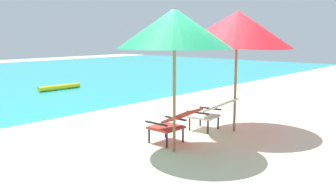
{
  "coord_description": "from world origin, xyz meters",
  "views": [
    {
      "loc": [
        -5.29,
        -4.42,
        1.9
      ],
      "look_at": [
        0.0,
        0.27,
        0.75
      ],
      "focal_mm": 38.97,
      "sensor_mm": 36.0,
      "label": 1
    }
  ],
  "objects_px": {
    "swim_buoy": "(60,87)",
    "beach_umbrella_left": "(174,28)",
    "lounge_chair_right": "(212,111)",
    "beach_umbrella_right": "(237,28)",
    "lounge_chair_left": "(174,122)"
  },
  "relations": [
    {
      "from": "swim_buoy",
      "to": "beach_umbrella_left",
      "type": "xyz_separation_m",
      "value": [
        -2.56,
        -7.5,
        1.91
      ]
    },
    {
      "from": "beach_umbrella_right",
      "to": "lounge_chair_left",
      "type": "bearing_deg",
      "value": 168.33
    },
    {
      "from": "swim_buoy",
      "to": "beach_umbrella_left",
      "type": "distance_m",
      "value": 8.15
    },
    {
      "from": "swim_buoy",
      "to": "beach_umbrella_right",
      "type": "bearing_deg",
      "value": -95.7
    },
    {
      "from": "beach_umbrella_left",
      "to": "beach_umbrella_right",
      "type": "height_order",
      "value": "beach_umbrella_right"
    },
    {
      "from": "lounge_chair_right",
      "to": "beach_umbrella_right",
      "type": "distance_m",
      "value": 1.69
    },
    {
      "from": "lounge_chair_left",
      "to": "beach_umbrella_right",
      "type": "relative_size",
      "value": 0.36
    },
    {
      "from": "lounge_chair_left",
      "to": "beach_umbrella_right",
      "type": "xyz_separation_m",
      "value": [
        1.5,
        -0.31,
        1.63
      ]
    },
    {
      "from": "swim_buoy",
      "to": "beach_umbrella_right",
      "type": "distance_m",
      "value": 7.82
    },
    {
      "from": "lounge_chair_left",
      "to": "swim_buoy",
      "type": "bearing_deg",
      "value": 72.67
    },
    {
      "from": "lounge_chair_left",
      "to": "beach_umbrella_left",
      "type": "distance_m",
      "value": 1.66
    },
    {
      "from": "lounge_chair_right",
      "to": "beach_umbrella_left",
      "type": "relative_size",
      "value": 0.38
    },
    {
      "from": "swim_buoy",
      "to": "lounge_chair_left",
      "type": "xyz_separation_m",
      "value": [
        -2.26,
        -7.23,
        0.31
      ]
    },
    {
      "from": "swim_buoy",
      "to": "lounge_chair_left",
      "type": "relative_size",
      "value": 1.82
    },
    {
      "from": "lounge_chair_right",
      "to": "beach_umbrella_left",
      "type": "distance_m",
      "value": 2.22
    }
  ]
}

